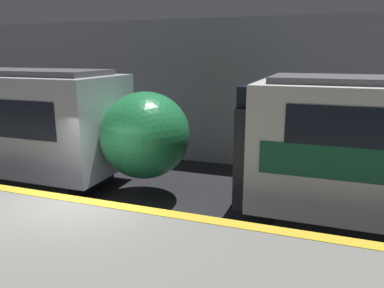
# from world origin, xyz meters

# --- Properties ---
(ground_plane) EXTENTS (120.00, 120.00, 0.00)m
(ground_plane) POSITION_xyz_m (0.00, 0.00, 0.00)
(ground_plane) COLOR black
(platform) EXTENTS (40.00, 4.00, 1.03)m
(platform) POSITION_xyz_m (0.00, -2.00, 0.51)
(platform) COLOR slate
(platform) RESTS_ON ground
(station_rear_barrier) EXTENTS (50.00, 0.15, 5.24)m
(station_rear_barrier) POSITION_xyz_m (0.00, 6.83, 2.62)
(station_rear_barrier) COLOR #939399
(station_rear_barrier) RESTS_ON ground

